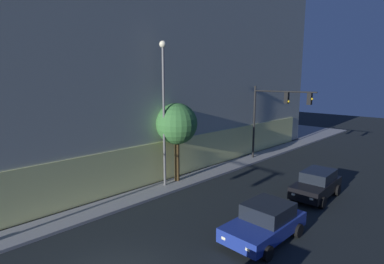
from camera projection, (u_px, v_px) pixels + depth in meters
modern_building at (98, 49)px, 33.05m from camera, size 33.75×31.64×20.94m
traffic_light_far_corner at (276, 108)px, 25.17m from camera, size 0.37×5.44×6.38m
street_lamp_sidewalk at (164, 99)px, 19.16m from camera, size 0.44×0.44×9.28m
sidewalk_tree at (177, 124)px, 20.38m from camera, size 2.80×2.80×5.39m
car_blue at (265, 222)px, 13.52m from camera, size 4.23×2.27×1.60m
car_black at (317, 184)px, 18.28m from camera, size 4.24×2.09×1.63m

